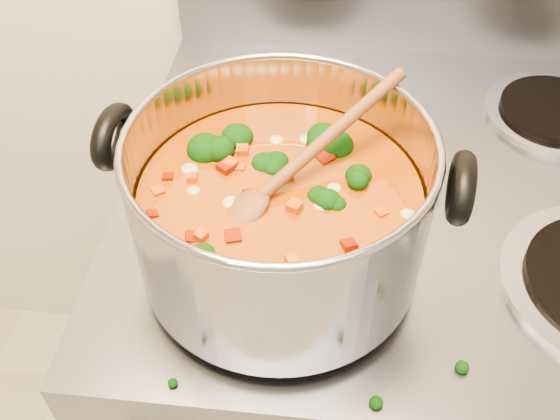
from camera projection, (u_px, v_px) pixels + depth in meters
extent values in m
cube|color=gray|center=(386.00, 365.00, 1.13)|extent=(0.77, 0.67, 0.92)
cube|color=gray|center=(426.00, 1.00, 0.96)|extent=(0.77, 0.03, 0.16)
cylinder|color=#A5A5AD|center=(274.00, 258.00, 0.70)|extent=(0.23, 0.23, 0.01)
cylinder|color=black|center=(274.00, 253.00, 0.69)|extent=(0.18, 0.18, 0.01)
cylinder|color=#A5A5AD|center=(297.00, 98.00, 0.91)|extent=(0.19, 0.19, 0.01)
cylinder|color=black|center=(297.00, 93.00, 0.91)|extent=(0.15, 0.15, 0.01)
cylinder|color=#A5A5AD|center=(554.00, 114.00, 0.88)|extent=(0.19, 0.19, 0.01)
cylinder|color=black|center=(556.00, 109.00, 0.88)|extent=(0.15, 0.15, 0.01)
cylinder|color=#A3A3AB|center=(280.00, 204.00, 0.63)|extent=(0.30, 0.30, 0.16)
torus|color=#A3A3AB|center=(280.00, 143.00, 0.57)|extent=(0.30, 0.30, 0.01)
cylinder|color=#93400D|center=(280.00, 224.00, 0.65)|extent=(0.28, 0.28, 0.10)
torus|color=black|center=(114.00, 137.00, 0.61)|extent=(0.03, 0.08, 0.08)
torus|color=black|center=(461.00, 188.00, 0.56)|extent=(0.03, 0.08, 0.08)
ellipsoid|color=black|center=(373.00, 166.00, 0.64)|extent=(0.04, 0.04, 0.03)
ellipsoid|color=black|center=(400.00, 237.00, 0.57)|extent=(0.04, 0.04, 0.03)
ellipsoid|color=black|center=(316.00, 184.00, 0.62)|extent=(0.04, 0.04, 0.03)
ellipsoid|color=black|center=(315.00, 240.00, 0.57)|extent=(0.04, 0.04, 0.03)
ellipsoid|color=black|center=(185.00, 256.00, 0.55)|extent=(0.04, 0.04, 0.03)
ellipsoid|color=black|center=(290.00, 263.00, 0.55)|extent=(0.04, 0.04, 0.03)
ellipsoid|color=black|center=(355.00, 185.00, 0.62)|extent=(0.04, 0.04, 0.03)
ellipsoid|color=black|center=(272.00, 137.00, 0.67)|extent=(0.04, 0.04, 0.03)
ellipsoid|color=maroon|center=(313.00, 274.00, 0.54)|extent=(0.01, 0.01, 0.01)
ellipsoid|color=maroon|center=(355.00, 207.00, 0.60)|extent=(0.01, 0.01, 0.01)
ellipsoid|color=maroon|center=(341.00, 257.00, 0.55)|extent=(0.01, 0.01, 0.01)
ellipsoid|color=maroon|center=(373.00, 160.00, 0.64)|extent=(0.01, 0.01, 0.01)
ellipsoid|color=maroon|center=(270.00, 140.00, 0.67)|extent=(0.01, 0.01, 0.01)
ellipsoid|color=maroon|center=(235.00, 122.00, 0.69)|extent=(0.01, 0.01, 0.01)
ellipsoid|color=maroon|center=(268.00, 192.00, 0.61)|extent=(0.01, 0.01, 0.01)
ellipsoid|color=maroon|center=(241.00, 235.00, 0.57)|extent=(0.01, 0.01, 0.01)
ellipsoid|color=maroon|center=(310.00, 181.00, 0.62)|extent=(0.01, 0.01, 0.01)
ellipsoid|color=maroon|center=(259.00, 264.00, 0.55)|extent=(0.01, 0.01, 0.01)
ellipsoid|color=maroon|center=(196.00, 180.00, 0.62)|extent=(0.01, 0.01, 0.01)
ellipsoid|color=maroon|center=(286.00, 128.00, 0.68)|extent=(0.01, 0.01, 0.01)
ellipsoid|color=maroon|center=(200.00, 234.00, 0.57)|extent=(0.01, 0.01, 0.01)
ellipsoid|color=#C6450B|center=(285.00, 173.00, 0.63)|extent=(0.01, 0.01, 0.01)
ellipsoid|color=#C6450B|center=(222.00, 126.00, 0.68)|extent=(0.01, 0.01, 0.01)
ellipsoid|color=#C6450B|center=(313.00, 188.00, 0.61)|extent=(0.01, 0.01, 0.01)
ellipsoid|color=#C6450B|center=(160.00, 224.00, 0.58)|extent=(0.01, 0.01, 0.01)
ellipsoid|color=#C6450B|center=(245.00, 145.00, 0.66)|extent=(0.01, 0.01, 0.01)
ellipsoid|color=#C6450B|center=(215.00, 178.00, 0.62)|extent=(0.01, 0.01, 0.01)
ellipsoid|color=#C6450B|center=(166.00, 206.00, 0.60)|extent=(0.01, 0.01, 0.01)
ellipsoid|color=#C6450B|center=(278.00, 271.00, 0.54)|extent=(0.01, 0.01, 0.01)
ellipsoid|color=#C6450B|center=(288.00, 115.00, 0.70)|extent=(0.01, 0.01, 0.01)
ellipsoid|color=#C6450B|center=(346.00, 164.00, 0.64)|extent=(0.01, 0.01, 0.01)
ellipsoid|color=#C6450B|center=(331.00, 215.00, 0.59)|extent=(0.01, 0.01, 0.01)
ellipsoid|color=#C6450B|center=(319.00, 217.00, 0.59)|extent=(0.01, 0.01, 0.01)
ellipsoid|color=tan|center=(359.00, 140.00, 0.67)|extent=(0.02, 0.02, 0.01)
ellipsoid|color=tan|center=(205.00, 234.00, 0.57)|extent=(0.02, 0.02, 0.01)
ellipsoid|color=tan|center=(341.00, 268.00, 0.54)|extent=(0.02, 0.02, 0.01)
ellipsoid|color=tan|center=(225.00, 283.00, 0.53)|extent=(0.02, 0.02, 0.01)
ellipsoid|color=tan|center=(362.00, 245.00, 0.56)|extent=(0.02, 0.02, 0.01)
ellipsoid|color=tan|center=(229.00, 125.00, 0.68)|extent=(0.02, 0.02, 0.01)
ellipsoid|color=tan|center=(262.00, 152.00, 0.65)|extent=(0.02, 0.02, 0.01)
ellipsoid|color=tan|center=(347.00, 161.00, 0.64)|extent=(0.02, 0.02, 0.01)
ellipsoid|color=tan|center=(277.00, 211.00, 0.59)|extent=(0.02, 0.02, 0.01)
ellipsoid|color=brown|center=(243.00, 212.00, 0.59)|extent=(0.07, 0.07, 0.04)
cylinder|color=brown|center=(325.00, 140.00, 0.61)|extent=(0.16, 0.16, 0.08)
ellipsoid|color=black|center=(504.00, 287.00, 0.67)|extent=(0.01, 0.01, 0.01)
ellipsoid|color=black|center=(457.00, 230.00, 0.73)|extent=(0.01, 0.01, 0.01)
ellipsoid|color=black|center=(286.00, 163.00, 0.81)|extent=(0.01, 0.01, 0.01)
ellipsoid|color=black|center=(150.00, 184.00, 0.78)|extent=(0.01, 0.01, 0.01)
ellipsoid|color=black|center=(382.00, 400.00, 0.58)|extent=(0.01, 0.01, 0.01)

